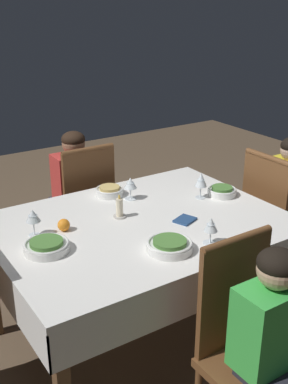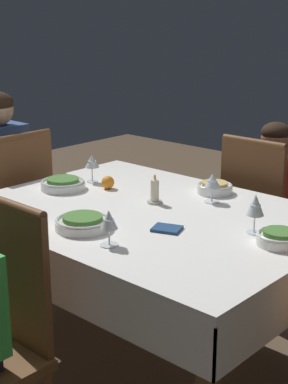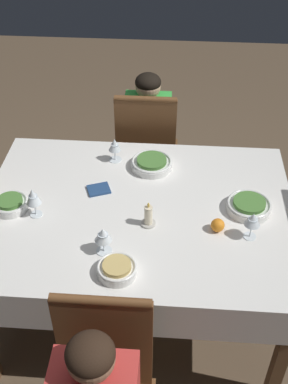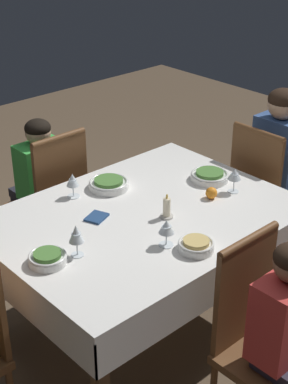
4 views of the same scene
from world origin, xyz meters
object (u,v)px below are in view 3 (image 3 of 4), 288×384
bowl_east (10,204)px  wine_glass_north (103,236)px  person_child_green (148,133)px  wine_glass_east (33,197)px  orange_fruit (218,225)px  chair_south (147,151)px  bowl_west (249,206)px  bowl_south (152,163)px  bowl_north (117,269)px  wine_glass_south (115,146)px  candle_centerpiece (148,217)px  wine_glass_west (253,220)px  dining_table (137,220)px  napkin_red_folded (99,189)px

bowl_east → wine_glass_north: wine_glass_north is taller
person_child_green → wine_glass_east: person_child_green is taller
wine_glass_east → orange_fruit: wine_glass_east is taller
chair_south → orange_fruit: chair_south is taller
bowl_west → bowl_south: 0.59m
bowl_south → bowl_east: same height
bowl_north → wine_glass_east: bearing=-37.9°
chair_south → bowl_north: (0.04, 1.26, 0.26)m
bowl_west → wine_glass_east: wine_glass_east is taller
person_child_green → wine_glass_south: 0.70m
bowl_north → wine_glass_south: bearing=-82.6°
bowl_south → orange_fruit: 0.58m
bowl_north → orange_fruit: bearing=-145.9°
chair_south → wine_glass_north: chair_south is taller
bowl_west → candle_centerpiece: candle_centerpiece is taller
chair_south → wine_glass_west: (-0.55, 1.00, 0.34)m
chair_south → bowl_west: size_ratio=4.51×
bowl_west → wine_glass_south: 0.80m
bowl_south → candle_centerpiece: (-0.01, 0.46, 0.02)m
chair_south → candle_centerpiece: bearing=94.4°
orange_fruit → dining_table: bearing=-17.7°
person_child_green → orange_fruit: (-0.40, 1.14, 0.24)m
wine_glass_south → candle_centerpiece: (-0.22, 0.51, -0.05)m
wine_glass_south → wine_glass_north: wine_glass_south is taller
wine_glass_west → wine_glass_north: (0.66, 0.14, -0.01)m
bowl_south → bowl_north: 0.78m
chair_south → person_child_green: person_child_green is taller
wine_glass_south → napkin_red_folded: 0.29m
chair_south → napkin_red_folded: (0.20, 0.71, 0.24)m
dining_table → orange_fruit: size_ratio=24.02×
bowl_east → orange_fruit: (-1.02, 0.08, 0.01)m
candle_centerpiece → orange_fruit: bearing=177.1°
dining_table → bowl_south: size_ratio=6.91×
person_child_green → bowl_north: (0.04, 1.43, 0.23)m
wine_glass_south → bowl_east: size_ratio=0.79×
wine_glass_west → wine_glass_south: 0.89m
bowl_east → bowl_south: bearing=-150.2°
person_child_green → napkin_red_folded: size_ratio=7.48×
wine_glass_south → orange_fruit: bearing=136.2°
bowl_east → candle_centerpiece: (-0.69, 0.07, 0.02)m
bowl_north → candle_centerpiece: 0.33m
bowl_west → wine_glass_east: (1.04, 0.11, 0.09)m
chair_south → person_child_green: 0.17m
chair_south → bowl_south: bearing=97.1°
wine_glass_west → wine_glass_east: 1.03m
wine_glass_south → bowl_north: wine_glass_south is taller
dining_table → wine_glass_north: (0.12, 0.30, 0.18)m
chair_south → candle_centerpiece: chair_south is taller
wine_glass_east → napkin_red_folded: (-0.28, -0.21, -0.11)m
dining_table → bowl_north: bowl_north is taller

